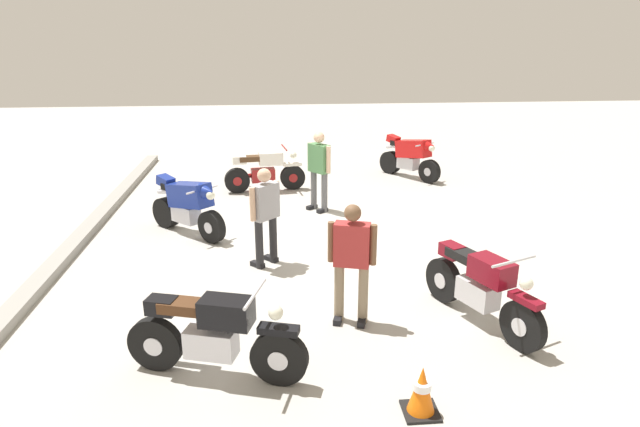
% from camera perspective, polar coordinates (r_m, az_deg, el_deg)
% --- Properties ---
extents(ground_plane, '(40.00, 40.00, 0.00)m').
position_cam_1_polar(ground_plane, '(10.28, 0.96, -2.55)').
color(ground_plane, '#ADAAA3').
extents(curb_edge, '(14.00, 0.30, 0.15)m').
position_cam_1_polar(curb_edge, '(10.80, -24.13, -2.76)').
color(curb_edge, gray).
rests_on(curb_edge, ground).
extents(motorcycle_cream_vintage, '(0.70, 1.95, 1.07)m').
position_cam_1_polar(motorcycle_cream_vintage, '(13.26, -5.82, 4.39)').
color(motorcycle_cream_vintage, black).
rests_on(motorcycle_cream_vintage, ground).
extents(motorcycle_red_sportbike, '(1.71, 1.27, 1.14)m').
position_cam_1_polar(motorcycle_red_sportbike, '(14.58, 9.39, 5.96)').
color(motorcycle_red_sportbike, black).
rests_on(motorcycle_red_sportbike, ground).
extents(motorcycle_maroon_cruiser, '(1.97, 0.97, 1.09)m').
position_cam_1_polar(motorcycle_maroon_cruiser, '(7.48, 16.41, -7.34)').
color(motorcycle_maroon_cruiser, black).
rests_on(motorcycle_maroon_cruiser, ground).
extents(motorcycle_black_cruiser, '(0.90, 2.04, 1.09)m').
position_cam_1_polar(motorcycle_black_cruiser, '(6.24, -11.00, -12.31)').
color(motorcycle_black_cruiser, black).
rests_on(motorcycle_black_cruiser, ground).
extents(motorcycle_blue_sportbike, '(1.49, 1.54, 1.14)m').
position_cam_1_polar(motorcycle_blue_sportbike, '(10.56, -13.67, 0.91)').
color(motorcycle_blue_sportbike, black).
rests_on(motorcycle_blue_sportbike, ground).
extents(person_in_gray_shirt, '(0.54, 0.54, 1.64)m').
position_cam_1_polar(person_in_gray_shirt, '(8.83, -5.74, 0.21)').
color(person_in_gray_shirt, '#262628').
rests_on(person_in_gray_shirt, ground).
extents(person_in_red_shirt, '(0.41, 0.63, 1.63)m').
position_cam_1_polar(person_in_red_shirt, '(7.07, 3.34, -4.56)').
color(person_in_red_shirt, gray).
rests_on(person_in_red_shirt, ground).
extents(person_in_green_shirt, '(0.57, 0.52, 1.70)m').
position_cam_1_polar(person_in_green_shirt, '(11.61, -0.11, 4.96)').
color(person_in_green_shirt, '#59595B').
rests_on(person_in_green_shirt, ground).
extents(traffic_cone, '(0.36, 0.36, 0.53)m').
position_cam_1_polar(traffic_cone, '(5.84, 10.57, -17.71)').
color(traffic_cone, black).
rests_on(traffic_cone, ground).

